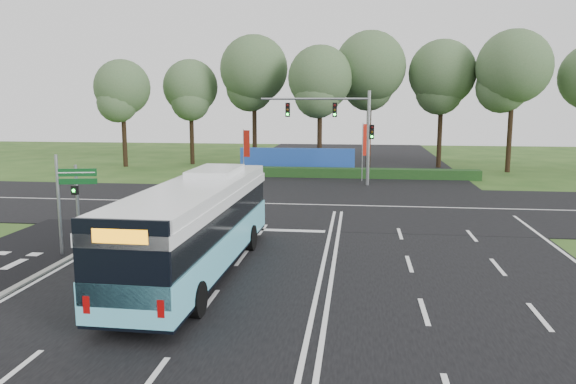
% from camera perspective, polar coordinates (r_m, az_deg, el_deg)
% --- Properties ---
extents(ground, '(120.00, 120.00, 0.00)m').
position_cam_1_polar(ground, '(22.29, 3.67, -7.11)').
color(ground, '#264818').
rests_on(ground, ground).
extents(road_main, '(20.00, 120.00, 0.04)m').
position_cam_1_polar(road_main, '(22.28, 3.67, -7.06)').
color(road_main, black).
rests_on(road_main, ground).
extents(road_cross, '(120.00, 14.00, 0.05)m').
position_cam_1_polar(road_cross, '(33.95, 4.90, -1.37)').
color(road_cross, black).
rests_on(road_cross, ground).
extents(kerb_strip, '(0.25, 18.00, 0.12)m').
position_cam_1_polar(kerb_strip, '(22.45, -23.80, -7.62)').
color(kerb_strip, gray).
rests_on(kerb_strip, ground).
extents(city_bus, '(2.91, 12.61, 3.61)m').
position_cam_1_polar(city_bus, '(20.50, -9.23, -3.42)').
color(city_bus, '#6AD9F5').
rests_on(city_bus, ground).
extents(pedestrian_signal, '(0.32, 0.42, 3.49)m').
position_cam_1_polar(pedestrian_signal, '(26.51, -20.65, -0.82)').
color(pedestrian_signal, gray).
rests_on(pedestrian_signal, ground).
extents(street_sign, '(1.59, 0.42, 4.15)m').
position_cam_1_polar(street_sign, '(24.31, -21.54, -0.07)').
color(street_sign, gray).
rests_on(street_sign, ground).
extents(banner_flag_left, '(0.57, 0.22, 4.02)m').
position_cam_1_polar(banner_flag_left, '(45.45, -4.30, 4.66)').
color(banner_flag_left, gray).
rests_on(banner_flag_left, ground).
extents(banner_flag_mid, '(0.63, 0.32, 4.58)m').
position_cam_1_polar(banner_flag_mid, '(44.25, 7.87, 4.92)').
color(banner_flag_mid, gray).
rests_on(banner_flag_mid, ground).
extents(traffic_light_gantry, '(8.41, 0.28, 7.00)m').
position_cam_1_polar(traffic_light_gantry, '(41.89, 5.73, 7.02)').
color(traffic_light_gantry, gray).
rests_on(traffic_light_gantry, ground).
extents(hedge, '(22.00, 1.20, 0.80)m').
position_cam_1_polar(hedge, '(46.24, 5.51, 1.93)').
color(hedge, '#153915').
rests_on(hedge, ground).
extents(blue_hoarding, '(10.00, 0.30, 2.20)m').
position_cam_1_polar(blue_hoarding, '(48.91, 0.92, 3.20)').
color(blue_hoarding, '#1F49AC').
rests_on(blue_hoarding, ground).
extents(eucalyptus_row, '(47.74, 8.93, 12.68)m').
position_cam_1_polar(eucalyptus_row, '(52.86, 7.50, 11.79)').
color(eucalyptus_row, black).
rests_on(eucalyptus_row, ground).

